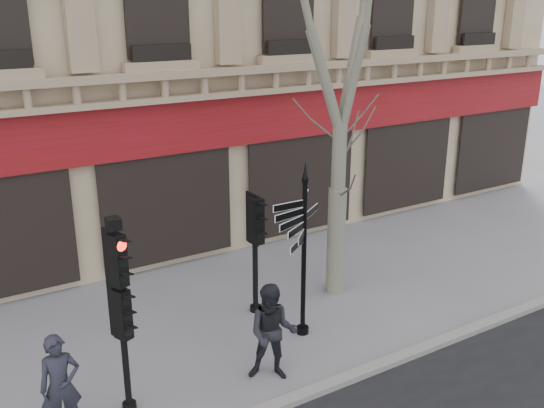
{
  "coord_description": "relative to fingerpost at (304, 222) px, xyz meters",
  "views": [
    {
      "loc": [
        -5.23,
        -8.58,
        6.43
      ],
      "look_at": [
        0.4,
        0.6,
        2.83
      ],
      "focal_mm": 40.0,
      "sensor_mm": 36.0,
      "label": 1
    }
  ],
  "objects": [
    {
      "name": "fingerpost",
      "position": [
        0.0,
        0.0,
        0.0
      ],
      "size": [
        2.01,
        2.01,
        3.62
      ],
      "rotation": [
        0.0,
        0.0,
        0.43
      ],
      "color": "black",
      "rests_on": "ground"
    },
    {
      "name": "pedestrian_a",
      "position": [
        -4.87,
        -0.54,
        -1.58
      ],
      "size": [
        0.65,
        0.45,
        1.7
      ],
      "primitive_type": "imported",
      "rotation": [
        0.0,
        0.0,
        -0.07
      ],
      "color": "#23232E",
      "rests_on": "ground"
    },
    {
      "name": "traffic_signal_main",
      "position": [
        -3.83,
        -0.52,
        -0.29
      ],
      "size": [
        0.44,
        0.38,
        3.38
      ],
      "rotation": [
        0.0,
        0.0,
        0.38
      ],
      "color": "black",
      "rests_on": "ground"
    },
    {
      "name": "pedestrian_b",
      "position": [
        -1.33,
        -0.99,
        -1.52
      ],
      "size": [
        1.12,
        1.07,
        1.81
      ],
      "primitive_type": "imported",
      "rotation": [
        0.0,
        0.0,
        -0.61
      ],
      "color": "black",
      "rests_on": "ground"
    },
    {
      "name": "traffic_signal_secondary",
      "position": [
        -0.35,
        1.31,
        -0.6
      ],
      "size": [
        0.45,
        0.33,
        2.62
      ],
      "rotation": [
        0.0,
        0.0,
        0.05
      ],
      "color": "black",
      "rests_on": "ground"
    },
    {
      "name": "kerb",
      "position": [
        -1.01,
        -1.8,
        -2.37
      ],
      "size": [
        80.0,
        0.25,
        0.12
      ],
      "primitive_type": "cube",
      "color": "gray",
      "rests_on": "ground"
    },
    {
      "name": "ground",
      "position": [
        -1.01,
        -0.4,
        -2.43
      ],
      "size": [
        80.0,
        80.0,
        0.0
      ],
      "primitive_type": "plane",
      "color": "slate",
      "rests_on": "ground"
    }
  ]
}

